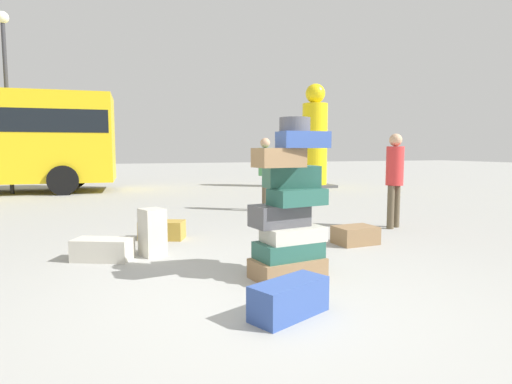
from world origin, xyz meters
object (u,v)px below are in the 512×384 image
(suitcase_cream_foreground_far, at_px, (152,232))
(lamp_post, at_px, (6,75))
(suitcase_cream_white_trunk, at_px, (103,249))
(suitcase_tan_right_side, at_px, (162,230))
(person_tourist_with_camera, at_px, (395,173))
(suitcase_tower, at_px, (289,213))
(suitcase_navy_left_side, at_px, (289,299))
(person_bearded_onlooker, at_px, (265,168))
(yellow_dummy_statue, at_px, (315,142))
(suitcase_brown_behind_tower, at_px, (355,235))

(suitcase_cream_foreground_far, relative_size, lamp_post, 0.11)
(suitcase_cream_white_trunk, distance_m, suitcase_cream_foreground_far, 0.64)
(suitcase_tan_right_side, distance_m, person_tourist_with_camera, 4.07)
(suitcase_tower, height_order, suitcase_navy_left_side, suitcase_tower)
(person_bearded_onlooker, height_order, person_tourist_with_camera, person_tourist_with_camera)
(person_bearded_onlooker, bearing_deg, yellow_dummy_statue, 158.23)
(person_tourist_with_camera, bearing_deg, person_bearded_onlooker, -90.01)
(suitcase_brown_behind_tower, xyz_separation_m, person_bearded_onlooker, (-0.01, 3.63, 0.85))
(suitcase_tower, xyz_separation_m, lamp_post, (-4.52, 10.93, 2.95))
(lamp_post, bearing_deg, suitcase_cream_foreground_far, -71.08)
(suitcase_tower, relative_size, person_tourist_with_camera, 1.03)
(suitcase_brown_behind_tower, relative_size, person_tourist_with_camera, 0.36)
(suitcase_tan_right_side, xyz_separation_m, person_tourist_with_camera, (3.96, -0.44, 0.84))
(suitcase_tower, height_order, lamp_post, lamp_post)
(suitcase_cream_white_trunk, distance_m, lamp_post, 10.46)
(suitcase_cream_white_trunk, relative_size, yellow_dummy_statue, 0.19)
(suitcase_tower, xyz_separation_m, suitcase_cream_white_trunk, (-1.90, 1.43, -0.56))
(suitcase_tan_right_side, bearing_deg, suitcase_tower, -43.23)
(suitcase_cream_white_trunk, bearing_deg, suitcase_navy_left_side, -34.48)
(person_tourist_with_camera, distance_m, lamp_post, 11.92)
(suitcase_tower, distance_m, suitcase_navy_left_side, 1.23)
(suitcase_cream_white_trunk, distance_m, suitcase_tan_right_side, 1.35)
(suitcase_tower, bearing_deg, suitcase_tan_right_side, 112.70)
(suitcase_cream_foreground_far, height_order, yellow_dummy_statue, yellow_dummy_statue)
(suitcase_tan_right_side, bearing_deg, suitcase_brown_behind_tower, -2.45)
(suitcase_tower, bearing_deg, lamp_post, 112.49)
(suitcase_tower, xyz_separation_m, person_tourist_with_camera, (2.93, 2.02, 0.28))
(suitcase_navy_left_side, relative_size, lamp_post, 0.13)
(suitcase_tower, distance_m, suitcase_cream_foreground_far, 1.99)
(suitcase_cream_white_trunk, distance_m, yellow_dummy_statue, 11.30)
(suitcase_navy_left_side, height_order, suitcase_cream_white_trunk, suitcase_navy_left_side)
(person_bearded_onlooker, bearing_deg, suitcase_cream_foreground_far, -24.92)
(suitcase_tower, relative_size, lamp_post, 0.31)
(suitcase_tower, relative_size, suitcase_navy_left_side, 2.44)
(lamp_post, bearing_deg, person_bearded_onlooker, -45.23)
(suitcase_brown_behind_tower, relative_size, person_bearded_onlooker, 0.36)
(person_bearded_onlooker, bearing_deg, suitcase_brown_behind_tower, 16.06)
(person_tourist_with_camera, height_order, lamp_post, lamp_post)
(suitcase_cream_foreground_far, height_order, suitcase_tan_right_side, suitcase_cream_foreground_far)
(suitcase_tower, relative_size, yellow_dummy_statue, 0.46)
(suitcase_brown_behind_tower, xyz_separation_m, yellow_dummy_statue, (3.90, 8.70, 1.53))
(person_tourist_with_camera, bearing_deg, lamp_post, -76.24)
(suitcase_navy_left_side, height_order, suitcase_cream_foreground_far, suitcase_cream_foreground_far)
(suitcase_tower, relative_size, suitcase_cream_foreground_far, 2.77)
(suitcase_brown_behind_tower, height_order, person_bearded_onlooker, person_bearded_onlooker)
(suitcase_tower, distance_m, lamp_post, 12.19)
(suitcase_tower, bearing_deg, suitcase_brown_behind_tower, 35.96)
(suitcase_cream_white_trunk, bearing_deg, suitcase_cream_foreground_far, 28.29)
(person_bearded_onlooker, distance_m, lamp_post, 9.07)
(suitcase_cream_foreground_far, relative_size, person_tourist_with_camera, 0.37)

